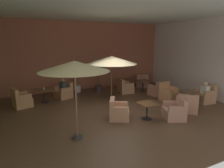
% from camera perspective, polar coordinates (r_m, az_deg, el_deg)
% --- Properties ---
extents(ground_plane, '(10.74, 8.91, 0.02)m').
position_cam_1_polar(ground_plane, '(8.49, 1.30, -7.91)').
color(ground_plane, brown).
extents(wall_back_brick, '(10.74, 0.08, 4.19)m').
position_cam_1_polar(wall_back_brick, '(12.11, -8.17, 8.23)').
color(wall_back_brick, '#9A533E').
rests_on(wall_back_brick, ground_plane).
extents(wall_right_plain, '(0.08, 8.91, 4.19)m').
position_cam_1_polar(wall_right_plain, '(11.44, 26.13, 6.88)').
color(wall_right_plain, silver).
rests_on(wall_right_plain, ground_plane).
extents(ceiling_slab, '(10.74, 8.91, 0.06)m').
position_cam_1_polar(ceiling_slab, '(8.08, 1.46, 21.50)').
color(ceiling_slab, silver).
rests_on(ceiling_slab, wall_back_brick).
extents(cafe_table_front_left, '(0.85, 0.85, 0.65)m').
position_cam_1_polar(cafe_table_front_left, '(10.03, -19.61, -2.30)').
color(cafe_table_front_left, black).
rests_on(cafe_table_front_left, ground_plane).
extents(armchair_front_left_north, '(0.92, 0.93, 0.90)m').
position_cam_1_polar(armchair_front_left_north, '(9.75, -25.49, -4.37)').
color(armchair_front_left_north, tan).
rests_on(armchair_front_left_north, ground_plane).
extents(armchair_front_left_east, '(0.96, 1.01, 0.86)m').
position_cam_1_polar(armchair_front_left_east, '(10.57, -14.18, -2.40)').
color(armchair_front_left_east, '#B67C55').
rests_on(armchair_front_left_east, ground_plane).
extents(cafe_table_front_right, '(0.64, 0.64, 0.65)m').
position_cam_1_polar(cafe_table_front_right, '(7.51, 10.43, -6.96)').
color(cafe_table_front_right, black).
rests_on(cafe_table_front_right, ground_plane).
extents(armchair_front_right_north, '(1.03, 1.06, 0.80)m').
position_cam_1_polar(armchair_front_right_north, '(7.50, 1.92, -8.21)').
color(armchair_front_right_north, '#B07759').
rests_on(armchair_front_right_north, ground_plane).
extents(armchair_front_right_east, '(0.99, 1.04, 0.83)m').
position_cam_1_polar(armchair_front_right_east, '(7.89, 18.29, -7.76)').
color(armchair_front_right_east, '#AE7963').
rests_on(armchair_front_right_east, ground_plane).
extents(cafe_table_mid_center, '(0.74, 0.74, 0.65)m').
position_cam_1_polar(cafe_table_mid_center, '(9.83, 21.75, -2.96)').
color(cafe_table_mid_center, black).
rests_on(cafe_table_mid_center, ground_plane).
extents(armchair_mid_center_north, '(0.98, 0.94, 0.91)m').
position_cam_1_polar(armchair_mid_center_north, '(10.35, 16.45, -2.73)').
color(armchair_mid_center_north, tan).
rests_on(armchair_mid_center_north, ground_plane).
extents(armchair_mid_center_east, '(1.14, 1.14, 0.82)m').
position_cam_1_polar(armchair_mid_center_east, '(8.86, 21.68, -5.80)').
color(armchair_mid_center_east, tan).
rests_on(armchair_mid_center_east, ground_plane).
extents(armchair_mid_center_south, '(0.84, 0.87, 0.90)m').
position_cam_1_polar(armchair_mid_center_south, '(10.57, 26.10, -3.22)').
color(armchair_mid_center_south, tan).
rests_on(armchair_mid_center_south, ground_plane).
extents(cafe_table_rear_right, '(0.83, 0.83, 0.65)m').
position_cam_1_polar(cafe_table_rear_right, '(11.80, 9.24, 0.41)').
color(cafe_table_rear_right, black).
rests_on(cafe_table_rear_right, ground_plane).
extents(armchair_rear_right_north, '(1.09, 1.10, 0.80)m').
position_cam_1_polar(armchair_rear_right_north, '(13.01, 9.12, 0.48)').
color(armchair_rear_right_north, '#AE7865').
rests_on(armchair_rear_right_north, ground_plane).
extents(armchair_rear_right_east, '(0.87, 0.88, 0.84)m').
position_cam_1_polar(armchair_rear_right_east, '(11.34, 3.89, -1.07)').
color(armchair_rear_right_east, tan).
rests_on(armchair_rear_right_east, ground_plane).
extents(armchair_rear_right_south, '(0.93, 0.92, 0.83)m').
position_cam_1_polar(armchair_rear_right_south, '(11.06, 13.55, -1.75)').
color(armchair_rear_right_south, '#B77565').
rests_on(armchair_rear_right_south, ground_plane).
extents(patio_umbrella_tall_red, '(2.06, 2.06, 2.42)m').
position_cam_1_polar(patio_umbrella_tall_red, '(5.59, -11.14, 5.08)').
color(patio_umbrella_tall_red, '#2D2D2D').
rests_on(patio_umbrella_tall_red, ground_plane).
extents(patio_umbrella_center_beige, '(2.56, 2.56, 2.27)m').
position_cam_1_polar(patio_umbrella_center_beige, '(9.59, -0.12, 7.16)').
color(patio_umbrella_center_beige, '#2D2D2D').
rests_on(patio_umbrella_center_beige, ground_plane).
extents(potted_tree_left_corner, '(0.80, 0.80, 1.95)m').
position_cam_1_polar(potted_tree_left_corner, '(11.35, -4.18, 4.47)').
color(potted_tree_left_corner, '#3F2D36').
rests_on(potted_tree_left_corner, ground_plane).
extents(potted_tree_mid_left, '(0.62, 0.62, 1.76)m').
position_cam_1_polar(potted_tree_mid_left, '(11.51, -10.52, 3.39)').
color(potted_tree_mid_left, silver).
rests_on(potted_tree_mid_left, ground_plane).
extents(patron_blue_shirt, '(0.34, 0.43, 0.64)m').
position_cam_1_polar(patron_blue_shirt, '(10.46, -14.50, -0.39)').
color(patron_blue_shirt, '#343D3E').
rests_on(patron_blue_shirt, ground_plane).
extents(patron_by_window, '(0.30, 0.41, 0.63)m').
position_cam_1_polar(patron_by_window, '(10.45, 26.10, -1.28)').
color(patron_by_window, silver).
rests_on(patron_by_window, ground_plane).
extents(iced_drink_cup, '(0.08, 0.08, 0.11)m').
position_cam_1_polar(iced_drink_cup, '(10.03, -19.70, -1.22)').
color(iced_drink_cup, silver).
rests_on(iced_drink_cup, cafe_table_front_left).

